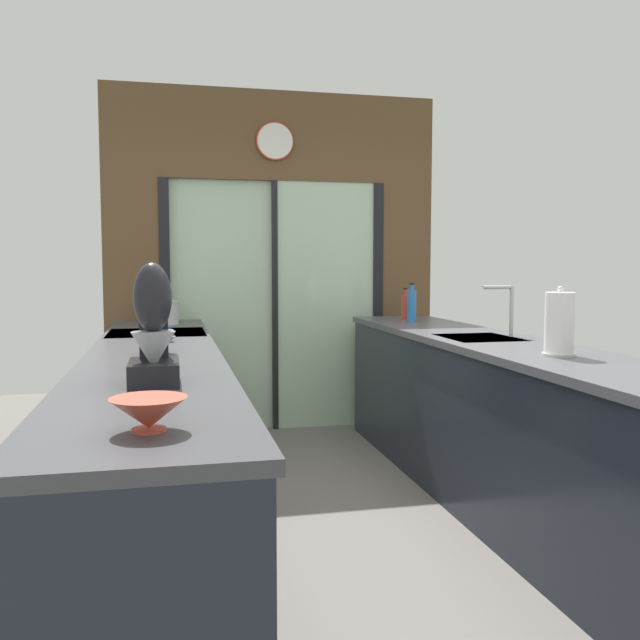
# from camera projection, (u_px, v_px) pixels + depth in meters

# --- Properties ---
(ground_plane) EXTENTS (5.04, 7.60, 0.02)m
(ground_plane) POSITION_uv_depth(u_px,v_px,m) (325.00, 505.00, 3.78)
(ground_plane) COLOR slate
(back_wall_unit) EXTENTS (2.64, 0.12, 2.70)m
(back_wall_unit) POSITION_uv_depth(u_px,v_px,m) (274.00, 241.00, 5.40)
(back_wall_unit) COLOR brown
(back_wall_unit) RESTS_ON ground_plane
(left_counter_run) EXTENTS (0.62, 3.80, 0.92)m
(left_counter_run) POSITION_uv_depth(u_px,v_px,m) (155.00, 455.00, 3.08)
(left_counter_run) COLOR #1E232D
(left_counter_run) RESTS_ON ground_plane
(right_counter_run) EXTENTS (0.62, 3.80, 0.92)m
(right_counter_run) POSITION_uv_depth(u_px,v_px,m) (501.00, 426.00, 3.65)
(right_counter_run) COLOR #1E232D
(right_counter_run) RESTS_ON ground_plane
(sink_faucet) EXTENTS (0.19, 0.02, 0.30)m
(sink_faucet) POSITION_uv_depth(u_px,v_px,m) (507.00, 303.00, 3.87)
(sink_faucet) COLOR #B7BABC
(sink_faucet) RESTS_ON right_counter_run
(oven_range) EXTENTS (0.60, 0.60, 0.92)m
(oven_range) POSITION_uv_depth(u_px,v_px,m) (159.00, 407.00, 4.17)
(oven_range) COLOR #B7BABC
(oven_range) RESTS_ON ground_plane
(mixing_bowl_near) EXTENTS (0.19, 0.19, 0.08)m
(mixing_bowl_near) POSITION_uv_depth(u_px,v_px,m) (149.00, 413.00, 1.67)
(mixing_bowl_near) COLOR #BC4C38
(mixing_bowl_near) RESTS_ON left_counter_run
(mixing_bowl_mid) EXTENTS (0.17, 0.17, 0.08)m
(mixing_bowl_mid) POSITION_uv_depth(u_px,v_px,m) (158.00, 345.00, 3.13)
(mixing_bowl_mid) COLOR #514C47
(mixing_bowl_mid) RESTS_ON left_counter_run
(mixing_bowl_far) EXTENTS (0.16, 0.16, 0.06)m
(mixing_bowl_far) POSITION_uv_depth(u_px,v_px,m) (159.00, 335.00, 3.63)
(mixing_bowl_far) COLOR teal
(mixing_bowl_far) RESTS_ON left_counter_run
(knife_block) EXTENTS (0.08, 0.14, 0.25)m
(knife_block) POSITION_uv_depth(u_px,v_px,m) (156.00, 344.00, 2.72)
(knife_block) COLOR brown
(knife_block) RESTS_ON left_counter_run
(stand_mixer) EXTENTS (0.17, 0.27, 0.42)m
(stand_mixer) POSITION_uv_depth(u_px,v_px,m) (153.00, 338.00, 2.33)
(stand_mixer) COLOR black
(stand_mixer) RESTS_ON left_counter_run
(stock_pot) EXTENTS (0.25, 0.25, 0.19)m
(stock_pot) POSITION_uv_depth(u_px,v_px,m) (161.00, 312.00, 4.69)
(stock_pot) COLOR #B7BABC
(stock_pot) RESTS_ON left_counter_run
(soap_bottle_near) EXTENTS (0.07, 0.07, 0.28)m
(soap_bottle_near) POSITION_uv_depth(u_px,v_px,m) (412.00, 305.00, 4.90)
(soap_bottle_near) COLOR #286BB7
(soap_bottle_near) RESTS_ON right_counter_run
(soap_bottle_far) EXTENTS (0.06, 0.06, 0.24)m
(soap_bottle_far) POSITION_uv_depth(u_px,v_px,m) (405.00, 306.00, 5.04)
(soap_bottle_far) COLOR #B23D2D
(soap_bottle_far) RESTS_ON right_counter_run
(paper_towel_roll) EXTENTS (0.15, 0.15, 0.32)m
(paper_towel_roll) POSITION_uv_depth(u_px,v_px,m) (559.00, 324.00, 3.05)
(paper_towel_roll) COLOR #B7BABC
(paper_towel_roll) RESTS_ON right_counter_run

